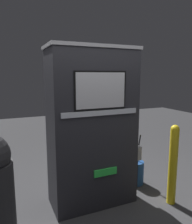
% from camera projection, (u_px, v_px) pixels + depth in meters
% --- Properties ---
extents(ground_plane, '(14.00, 14.00, 0.00)m').
position_uv_depth(ground_plane, '(100.00, 211.00, 2.79)').
color(ground_plane, '#38383A').
extents(gas_pump, '(1.20, 0.58, 2.07)m').
position_uv_depth(gas_pump, '(92.00, 128.00, 2.86)').
color(gas_pump, '#28282D').
rests_on(gas_pump, ground_plane).
extents(safety_bollard, '(0.11, 0.11, 1.09)m').
position_uv_depth(safety_bollard, '(173.00, 163.00, 2.89)').
color(safety_bollard, yellow).
rests_on(safety_bollard, ground_plane).
extents(squeegee_bucket, '(0.26, 0.26, 0.81)m').
position_uv_depth(squeegee_bucket, '(135.00, 172.00, 3.49)').
color(squeegee_bucket, '#1E478C').
rests_on(squeegee_bucket, ground_plane).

